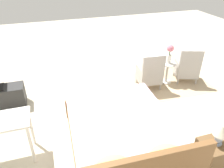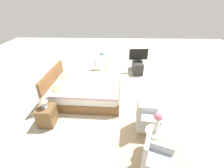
{
  "view_description": "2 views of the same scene",
  "coord_description": "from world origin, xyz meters",
  "px_view_note": "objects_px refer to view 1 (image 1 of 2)",
  "views": [
    {
      "loc": [
        1.02,
        3.54,
        2.89
      ],
      "look_at": [
        -0.08,
        0.03,
        0.71
      ],
      "focal_mm": 35.0,
      "sensor_mm": 36.0,
      "label": 1
    },
    {
      "loc": [
        -3.97,
        0.04,
        2.95
      ],
      "look_at": [
        -0.01,
        0.17,
        0.58
      ],
      "focal_mm": 24.0,
      "sensor_mm": 36.0,
      "label": 2
    }
  ],
  "objects_px": {
    "table_lamp": "(221,132)",
    "tv_stand": "(2,98)",
    "side_table": "(167,70)",
    "nightstand": "(213,156)",
    "armchair_by_window_left": "(187,68)",
    "flower_vase": "(170,52)",
    "armchair_by_window_right": "(150,74)",
    "bed": "(122,136)"
  },
  "relations": [
    {
      "from": "armchair_by_window_left",
      "to": "tv_stand",
      "type": "relative_size",
      "value": 0.96
    },
    {
      "from": "table_lamp",
      "to": "tv_stand",
      "type": "relative_size",
      "value": 0.34
    },
    {
      "from": "nightstand",
      "to": "table_lamp",
      "type": "height_order",
      "value": "table_lamp"
    },
    {
      "from": "nightstand",
      "to": "table_lamp",
      "type": "distance_m",
      "value": 0.48
    },
    {
      "from": "armchair_by_window_left",
      "to": "table_lamp",
      "type": "height_order",
      "value": "armchair_by_window_left"
    },
    {
      "from": "flower_vase",
      "to": "table_lamp",
      "type": "relative_size",
      "value": 1.45
    },
    {
      "from": "armchair_by_window_right",
      "to": "nightstand",
      "type": "height_order",
      "value": "armchair_by_window_right"
    },
    {
      "from": "armchair_by_window_left",
      "to": "tv_stand",
      "type": "bearing_deg",
      "value": -2.72
    },
    {
      "from": "tv_stand",
      "to": "nightstand",
      "type": "bearing_deg",
      "value": 140.18
    },
    {
      "from": "tv_stand",
      "to": "side_table",
      "type": "bearing_deg",
      "value": 178.36
    },
    {
      "from": "table_lamp",
      "to": "tv_stand",
      "type": "xyz_separation_m",
      "value": [
        3.25,
        -2.71,
        -0.5
      ]
    },
    {
      "from": "flower_vase",
      "to": "side_table",
      "type": "bearing_deg",
      "value": 153.43
    },
    {
      "from": "flower_vase",
      "to": "nightstand",
      "type": "distance_m",
      "value": 2.75
    },
    {
      "from": "bed",
      "to": "nightstand",
      "type": "height_order",
      "value": "bed"
    },
    {
      "from": "armchair_by_window_left",
      "to": "nightstand",
      "type": "relative_size",
      "value": 1.74
    },
    {
      "from": "armchair_by_window_left",
      "to": "side_table",
      "type": "xyz_separation_m",
      "value": [
        0.51,
        -0.1,
        -0.04
      ]
    },
    {
      "from": "armchair_by_window_left",
      "to": "nightstand",
      "type": "xyz_separation_m",
      "value": [
        1.21,
        2.5,
        -0.12
      ]
    },
    {
      "from": "flower_vase",
      "to": "armchair_by_window_left",
      "type": "bearing_deg",
      "value": 169.15
    },
    {
      "from": "armchair_by_window_left",
      "to": "table_lamp",
      "type": "bearing_deg",
      "value": 64.2
    },
    {
      "from": "bed",
      "to": "armchair_by_window_right",
      "type": "height_order",
      "value": "bed"
    },
    {
      "from": "flower_vase",
      "to": "armchair_by_window_right",
      "type": "bearing_deg",
      "value": 10.68
    },
    {
      "from": "bed",
      "to": "table_lamp",
      "type": "height_order",
      "value": "bed"
    },
    {
      "from": "table_lamp",
      "to": "tv_stand",
      "type": "bearing_deg",
      "value": -39.82
    },
    {
      "from": "side_table",
      "to": "table_lamp",
      "type": "bearing_deg",
      "value": 75.06
    },
    {
      "from": "armchair_by_window_right",
      "to": "side_table",
      "type": "distance_m",
      "value": 0.55
    },
    {
      "from": "armchair_by_window_left",
      "to": "table_lamp",
      "type": "relative_size",
      "value": 2.79
    },
    {
      "from": "bed",
      "to": "flower_vase",
      "type": "relative_size",
      "value": 4.73
    },
    {
      "from": "armchair_by_window_left",
      "to": "table_lamp",
      "type": "xyz_separation_m",
      "value": [
        1.21,
        2.5,
        0.36
      ]
    },
    {
      "from": "armchair_by_window_left",
      "to": "table_lamp",
      "type": "distance_m",
      "value": 2.8
    },
    {
      "from": "side_table",
      "to": "nightstand",
      "type": "relative_size",
      "value": 1.05
    },
    {
      "from": "armchair_by_window_left",
      "to": "side_table",
      "type": "relative_size",
      "value": 1.67
    },
    {
      "from": "side_table",
      "to": "nightstand",
      "type": "bearing_deg",
      "value": 75.05
    },
    {
      "from": "flower_vase",
      "to": "table_lamp",
      "type": "distance_m",
      "value": 2.69
    },
    {
      "from": "armchair_by_window_right",
      "to": "flower_vase",
      "type": "distance_m",
      "value": 0.72
    },
    {
      "from": "armchair_by_window_right",
      "to": "flower_vase",
      "type": "relative_size",
      "value": 1.93
    },
    {
      "from": "side_table",
      "to": "table_lamp",
      "type": "relative_size",
      "value": 1.67
    },
    {
      "from": "flower_vase",
      "to": "table_lamp",
      "type": "xyz_separation_m",
      "value": [
        0.69,
        2.6,
        -0.1
      ]
    },
    {
      "from": "bed",
      "to": "armchair_by_window_right",
      "type": "distance_m",
      "value": 2.18
    },
    {
      "from": "bed",
      "to": "tv_stand",
      "type": "relative_size",
      "value": 2.35
    },
    {
      "from": "table_lamp",
      "to": "armchair_by_window_right",
      "type": "bearing_deg",
      "value": -93.52
    },
    {
      "from": "bed",
      "to": "nightstand",
      "type": "bearing_deg",
      "value": 146.89
    },
    {
      "from": "bed",
      "to": "table_lamp",
      "type": "xyz_separation_m",
      "value": [
        -1.18,
        0.77,
        0.45
      ]
    }
  ]
}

